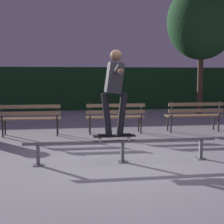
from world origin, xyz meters
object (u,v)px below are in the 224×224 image
Objects in this scene: park_bench_leftmost at (30,116)px; park_bench_left_center at (115,115)px; park_bench_right_center at (194,113)px; tree_far_right at (202,21)px; skateboard at (114,136)px; skateboarder at (114,85)px; grind_rail at (123,145)px.

park_bench_leftmost is 2.29m from park_bench_left_center.
park_bench_right_center is 5.04m from tree_far_right.
park_bench_left_center is (0.49, 2.89, 0.04)m from skateboard.
skateboard is 2.93m from park_bench_left_center.
park_bench_leftmost is 0.31× the size of tree_far_right.
park_bench_left_center is (0.48, 2.89, -0.89)m from skateboarder.
tree_far_right is (4.48, 6.41, 2.28)m from skateboarder.
park_bench_right_center is (4.57, 0.00, 0.00)m from park_bench_leftmost.
skateboarder is 3.53m from park_bench_leftmost.
tree_far_right is (6.28, 3.52, 3.18)m from park_bench_leftmost.
park_bench_leftmost is 4.57m from park_bench_right_center.
park_bench_left_center is 0.31× the size of tree_far_right.
skateboarder is 3.07m from park_bench_left_center.
tree_far_right reaches higher than park_bench_right_center.
tree_far_right is (3.99, 3.52, 3.18)m from park_bench_left_center.
tree_far_right is (4.32, 6.41, 3.39)m from grind_rail.
skateboard is 0.49× the size of park_bench_right_center.
park_bench_right_center is (2.62, 2.89, 0.22)m from grind_rail.
park_bench_right_center is at bearing -115.90° from tree_far_right.
park_bench_leftmost is (-1.80, 2.89, 0.04)m from skateboard.
park_bench_leftmost is at bearing -150.76° from tree_far_right.
park_bench_right_center is (2.77, 2.89, 0.04)m from skateboard.
grind_rail is 2.92m from park_bench_left_center.
skateboarder is at bearing -0.25° from skateboard.
grind_rail is at bearing -124.00° from tree_far_right.
park_bench_right_center is (2.29, 0.00, 0.00)m from park_bench_left_center.
skateboard is at bearing -133.77° from park_bench_right_center.
tree_far_right is (4.48, 6.41, 3.22)m from skateboard.
grind_rail is at bearing -96.51° from park_bench_left_center.
park_bench_leftmost is (-1.96, 2.89, 0.22)m from grind_rail.
grind_rail is 3.50m from park_bench_leftmost.
park_bench_right_center is at bearing 46.26° from skateboarder.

